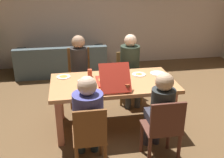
{
  "coord_description": "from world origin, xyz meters",
  "views": [
    {
      "loc": [
        -0.62,
        -3.47,
        2.24
      ],
      "look_at": [
        0.0,
        0.1,
        0.75
      ],
      "focal_mm": 41.97,
      "sensor_mm": 36.0,
      "label": 1
    }
  ],
  "objects_px": {
    "pizza_box_0": "(112,80)",
    "chair_3": "(128,75)",
    "dining_table": "(113,87)",
    "couch": "(62,63)",
    "plate_3": "(157,73)",
    "drinking_glass_0": "(80,84)",
    "person_0": "(80,67)",
    "plate_1": "(64,77)",
    "person_1": "(88,114)",
    "person_3": "(130,64)",
    "plate_2": "(139,74)",
    "plate_0": "(163,81)",
    "chair_2": "(163,129)",
    "drinking_glass_1": "(127,88)",
    "person_2": "(160,108)",
    "drinking_glass_2": "(90,73)",
    "chair_0": "(80,74)",
    "chair_1": "(90,137)"
  },
  "relations": [
    {
      "from": "pizza_box_0",
      "to": "chair_3",
      "type": "bearing_deg",
      "value": 63.37
    },
    {
      "from": "dining_table",
      "to": "couch",
      "type": "xyz_separation_m",
      "value": [
        -0.78,
        2.43,
        -0.39
      ]
    },
    {
      "from": "plate_3",
      "to": "drinking_glass_0",
      "type": "distance_m",
      "value": 1.28
    },
    {
      "from": "person_0",
      "to": "plate_1",
      "type": "height_order",
      "value": "person_0"
    },
    {
      "from": "person_1",
      "to": "person_3",
      "type": "distance_m",
      "value": 1.81
    },
    {
      "from": "chair_3",
      "to": "plate_2",
      "type": "bearing_deg",
      "value": -89.99
    },
    {
      "from": "plate_3",
      "to": "couch",
      "type": "height_order",
      "value": "plate_3"
    },
    {
      "from": "person_0",
      "to": "plate_1",
      "type": "bearing_deg",
      "value": -119.68
    },
    {
      "from": "plate_1",
      "to": "plate_2",
      "type": "distance_m",
      "value": 1.16
    },
    {
      "from": "plate_3",
      "to": "pizza_box_0",
      "type": "bearing_deg",
      "value": -161.45
    },
    {
      "from": "plate_3",
      "to": "plate_0",
      "type": "bearing_deg",
      "value": -93.57
    },
    {
      "from": "chair_2",
      "to": "plate_3",
      "type": "xyz_separation_m",
      "value": [
        0.3,
        1.14,
        0.27
      ]
    },
    {
      "from": "drinking_glass_0",
      "to": "drinking_glass_1",
      "type": "height_order",
      "value": "drinking_glass_0"
    },
    {
      "from": "drinking_glass_0",
      "to": "plate_2",
      "type": "bearing_deg",
      "value": 21.09
    },
    {
      "from": "pizza_box_0",
      "to": "drinking_glass_0",
      "type": "distance_m",
      "value": 0.47
    },
    {
      "from": "person_2",
      "to": "plate_0",
      "type": "bearing_deg",
      "value": 67.52
    },
    {
      "from": "pizza_box_0",
      "to": "couch",
      "type": "height_order",
      "value": "pizza_box_0"
    },
    {
      "from": "person_1",
      "to": "drinking_glass_0",
      "type": "distance_m",
      "value": 0.67
    },
    {
      "from": "person_3",
      "to": "couch",
      "type": "distance_m",
      "value": 2.13
    },
    {
      "from": "person_0",
      "to": "drinking_glass_1",
      "type": "relative_size",
      "value": 10.96
    },
    {
      "from": "person_1",
      "to": "drinking_glass_0",
      "type": "relative_size",
      "value": 9.89
    },
    {
      "from": "chair_3",
      "to": "drinking_glass_2",
      "type": "xyz_separation_m",
      "value": [
        -0.76,
        -0.62,
        0.32
      ]
    },
    {
      "from": "person_3",
      "to": "drinking_glass_1",
      "type": "relative_size",
      "value": 10.88
    },
    {
      "from": "chair_0",
      "to": "person_0",
      "type": "xyz_separation_m",
      "value": [
        -0.0,
        -0.17,
        0.2
      ]
    },
    {
      "from": "person_0",
      "to": "pizza_box_0",
      "type": "xyz_separation_m",
      "value": [
        0.41,
        -0.84,
        0.06
      ]
    },
    {
      "from": "chair_3",
      "to": "drinking_glass_2",
      "type": "relative_size",
      "value": 7.86
    },
    {
      "from": "person_0",
      "to": "chair_3",
      "type": "bearing_deg",
      "value": 6.89
    },
    {
      "from": "person_2",
      "to": "person_3",
      "type": "relative_size",
      "value": 0.94
    },
    {
      "from": "chair_2",
      "to": "person_3",
      "type": "xyz_separation_m",
      "value": [
        0.0,
        1.7,
        0.25
      ]
    },
    {
      "from": "chair_0",
      "to": "person_3",
      "type": "relative_size",
      "value": 0.79
    },
    {
      "from": "couch",
      "to": "person_3",
      "type": "bearing_deg",
      "value": -53.84
    },
    {
      "from": "chair_2",
      "to": "plate_3",
      "type": "distance_m",
      "value": 1.21
    },
    {
      "from": "chair_3",
      "to": "chair_2",
      "type": "bearing_deg",
      "value": -90.0
    },
    {
      "from": "dining_table",
      "to": "person_3",
      "type": "relative_size",
      "value": 1.45
    },
    {
      "from": "pizza_box_0",
      "to": "chair_0",
      "type": "bearing_deg",
      "value": 112.14
    },
    {
      "from": "pizza_box_0",
      "to": "drinking_glass_1",
      "type": "height_order",
      "value": "pizza_box_0"
    },
    {
      "from": "person_2",
      "to": "plate_2",
      "type": "relative_size",
      "value": 5.58
    },
    {
      "from": "chair_0",
      "to": "plate_2",
      "type": "relative_size",
      "value": 4.69
    },
    {
      "from": "chair_0",
      "to": "pizza_box_0",
      "type": "distance_m",
      "value": 1.12
    },
    {
      "from": "plate_2",
      "to": "person_3",
      "type": "bearing_deg",
      "value": 90.01
    },
    {
      "from": "drinking_glass_0",
      "to": "plate_1",
      "type": "bearing_deg",
      "value": 116.3
    },
    {
      "from": "dining_table",
      "to": "chair_1",
      "type": "relative_size",
      "value": 2.01
    },
    {
      "from": "drinking_glass_0",
      "to": "person_2",
      "type": "bearing_deg",
      "value": -34.21
    },
    {
      "from": "chair_1",
      "to": "plate_1",
      "type": "height_order",
      "value": "chair_1"
    },
    {
      "from": "plate_3",
      "to": "drinking_glass_1",
      "type": "bearing_deg",
      "value": -137.25
    },
    {
      "from": "chair_1",
      "to": "drinking_glass_1",
      "type": "relative_size",
      "value": 7.87
    },
    {
      "from": "chair_1",
      "to": "chair_3",
      "type": "xyz_separation_m",
      "value": [
        0.89,
        1.84,
        -0.0
      ]
    },
    {
      "from": "dining_table",
      "to": "drinking_glass_2",
      "type": "relative_size",
      "value": 16.05
    },
    {
      "from": "plate_2",
      "to": "plate_3",
      "type": "distance_m",
      "value": 0.3
    },
    {
      "from": "chair_0",
      "to": "chair_1",
      "type": "bearing_deg",
      "value": -90.0
    }
  ]
}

